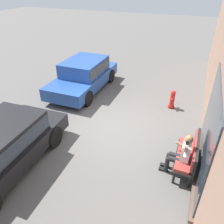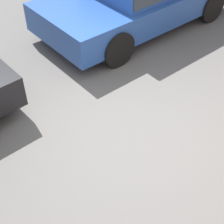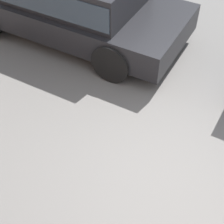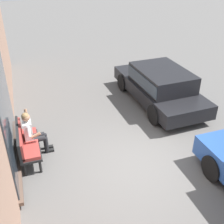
{
  "view_description": "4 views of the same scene",
  "coord_description": "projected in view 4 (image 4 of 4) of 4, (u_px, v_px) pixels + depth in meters",
  "views": [
    {
      "loc": [
        6.19,
        2.6,
        4.76
      ],
      "look_at": [
        0.48,
        0.28,
        0.95
      ],
      "focal_mm": 35.0,
      "sensor_mm": 36.0,
      "label": 1
    },
    {
      "loc": [
        2.35,
        2.6,
        3.64
      ],
      "look_at": [
        0.62,
        0.47,
        1.15
      ],
      "focal_mm": 55.0,
      "sensor_mm": 36.0,
      "label": 2
    },
    {
      "loc": [
        -0.62,
        2.6,
        3.88
      ],
      "look_at": [
        0.69,
        0.44,
        1.24
      ],
      "focal_mm": 55.0,
      "sensor_mm": 36.0,
      "label": 3
    },
    {
      "loc": [
        -5.38,
        2.6,
        5.11
      ],
      "look_at": [
        1.11,
        0.44,
        1.1
      ],
      "focal_mm": 45.0,
      "sensor_mm": 36.0,
      "label": 4
    }
  ],
  "objects": [
    {
      "name": "ground_plane",
      "position": [
        140.0,
        163.0,
        7.69
      ],
      "size": [
        60.0,
        60.0,
        0.0
      ],
      "primitive_type": "plane",
      "color": "#565451"
    },
    {
      "name": "bench",
      "position": [
        25.0,
        142.0,
        7.57
      ],
      "size": [
        1.48,
        0.55,
        1.01
      ],
      "color": "black",
      "rests_on": "ground_plane"
    },
    {
      "name": "person_on_phone",
      "position": [
        32.0,
        132.0,
        7.75
      ],
      "size": [
        0.73,
        0.74,
        1.34
      ],
      "color": "black",
      "rests_on": "ground_plane"
    },
    {
      "name": "parked_car_mid",
      "position": [
        160.0,
        84.0,
        10.36
      ],
      "size": [
        4.5,
        2.08,
        1.37
      ],
      "color": "black",
      "rests_on": "ground_plane"
    }
  ]
}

